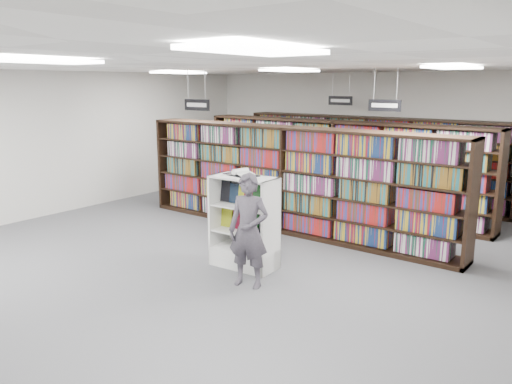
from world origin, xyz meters
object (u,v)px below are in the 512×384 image
Objects in this scene: bookshelf_row_near at (289,180)px; endcap_display at (245,236)px; open_book at (241,173)px; shopper at (249,231)px.

bookshelf_row_near reaches higher than endcap_display.
open_book is at bearing -77.61° from bookshelf_row_near.
shopper is at bearing -51.50° from endcap_display.
shopper is (0.66, -0.64, -0.68)m from open_book.
shopper reaches higher than open_book.
open_book is (-0.11, 0.03, 1.02)m from endcap_display.
endcap_display is 0.89× the size of shopper.
endcap_display is 1.03m from open_book.
open_book is 1.14m from shopper.
bookshelf_row_near is 4.71× the size of endcap_display.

